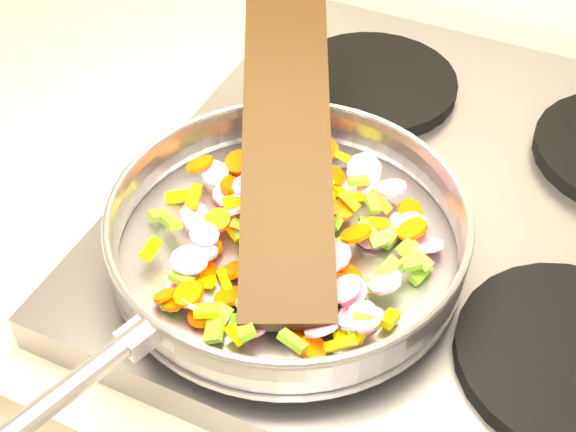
% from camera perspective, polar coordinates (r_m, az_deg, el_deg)
% --- Properties ---
extents(cooktop, '(0.60, 0.60, 0.04)m').
position_cam_1_polar(cooktop, '(0.81, 11.55, -0.11)').
color(cooktop, '#939399').
rests_on(cooktop, counter_top).
extents(grate_fl, '(0.19, 0.19, 0.02)m').
position_cam_1_polar(grate_fl, '(0.73, -1.93, -2.26)').
color(grate_fl, black).
rests_on(grate_fl, cooktop).
extents(grate_fr, '(0.19, 0.19, 0.02)m').
position_cam_1_polar(grate_fr, '(0.69, 19.62, -9.47)').
color(grate_fr, black).
rests_on(grate_fr, cooktop).
extents(grate_bl, '(0.19, 0.19, 0.02)m').
position_cam_1_polar(grate_bl, '(0.92, 6.03, 9.36)').
color(grate_bl, black).
rests_on(grate_bl, cooktop).
extents(saute_pan, '(0.35, 0.51, 0.05)m').
position_cam_1_polar(saute_pan, '(0.69, -0.15, -1.06)').
color(saute_pan, '#9E9EA5').
rests_on(saute_pan, grate_fl).
extents(vegetable_heap, '(0.26, 0.26, 0.05)m').
position_cam_1_polar(vegetable_heap, '(0.70, 0.11, -1.48)').
color(vegetable_heap, '#DD156C').
rests_on(vegetable_heap, saute_pan).
extents(wooden_spatula, '(0.22, 0.34, 0.11)m').
position_cam_1_polar(wooden_spatula, '(0.71, -0.10, 5.05)').
color(wooden_spatula, black).
rests_on(wooden_spatula, saute_pan).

